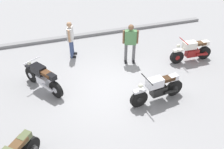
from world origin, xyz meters
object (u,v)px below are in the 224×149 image
object	(u,v)px
motorcycle_cream_vintage	(192,51)
person_in_white_shirt	(71,37)
motorcycle_black_cruiser	(43,78)
motorcycle_silver_cruiser	(158,89)
person_in_green_shirt	(130,41)

from	to	relation	value
motorcycle_cream_vintage	person_in_white_shirt	world-z (taller)	person_in_white_shirt
motorcycle_black_cruiser	motorcycle_silver_cruiser	bearing A→B (deg)	-149.96
motorcycle_cream_vintage	motorcycle_silver_cruiser	bearing A→B (deg)	38.47
motorcycle_silver_cruiser	motorcycle_black_cruiser	size ratio (longest dim) A/B	1.15
motorcycle_cream_vintage	person_in_white_shirt	size ratio (longest dim) A/B	1.18
motorcycle_silver_cruiser	person_in_green_shirt	xyz separation A→B (m)	(0.05, 2.72, 0.49)
motorcycle_silver_cruiser	person_in_white_shirt	bearing A→B (deg)	-66.57
motorcycle_cream_vintage	person_in_green_shirt	world-z (taller)	person_in_green_shirt
person_in_white_shirt	motorcycle_cream_vintage	bearing A→B (deg)	-4.02
motorcycle_silver_cruiser	person_in_green_shirt	bearing A→B (deg)	-97.18
motorcycle_black_cruiser	motorcycle_cream_vintage	size ratio (longest dim) A/B	0.93
motorcycle_silver_cruiser	person_in_green_shirt	size ratio (longest dim) A/B	1.19
motorcycle_cream_vintage	motorcycle_black_cruiser	bearing A→B (deg)	2.55
person_in_green_shirt	motorcycle_silver_cruiser	bearing A→B (deg)	17.55
motorcycle_cream_vintage	person_in_green_shirt	size ratio (longest dim) A/B	1.12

